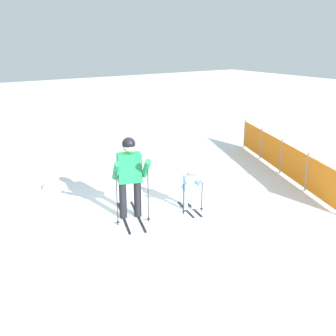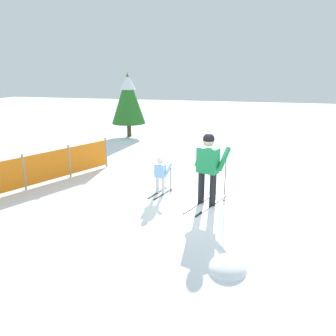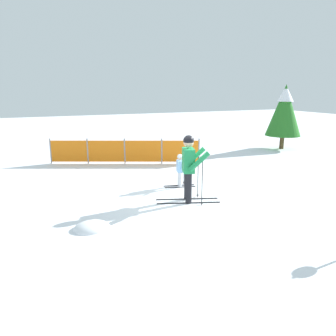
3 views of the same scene
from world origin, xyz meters
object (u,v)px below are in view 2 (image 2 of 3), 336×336
at_px(skier_child, 161,173).
at_px(safety_fence, 24,172).
at_px(skier_adult, 208,163).
at_px(conifer_far, 128,97).

relative_size(skier_child, safety_fence, 0.19).
height_order(skier_adult, safety_fence, skier_adult).
bearing_deg(conifer_far, skier_child, -152.86).
bearing_deg(safety_fence, conifer_far, 0.63).
bearing_deg(safety_fence, skier_child, -79.94).
xyz_separation_m(skier_adult, conifer_far, (7.94, 5.20, 0.89)).
distance_m(safety_fence, conifer_far, 8.35).
bearing_deg(skier_child, skier_adult, -91.80).
height_order(skier_child, safety_fence, skier_child).
bearing_deg(conifer_far, skier_adult, -146.75).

